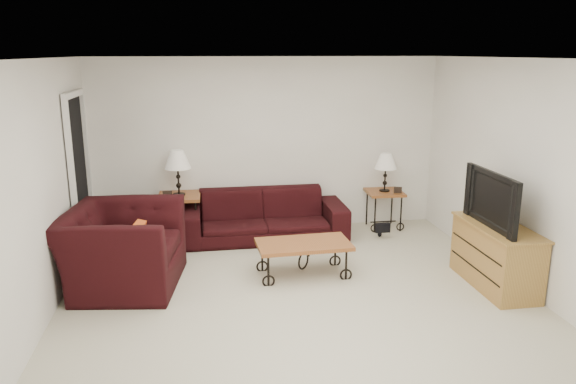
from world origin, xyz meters
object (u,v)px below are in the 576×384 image
at_px(backpack, 380,223).
at_px(lamp_left, 178,173).
at_px(coffee_table, 303,259).
at_px(side_table_right, 384,209).
at_px(armchair, 123,248).
at_px(sofa, 264,215).
at_px(lamp_right, 385,172).
at_px(side_table_left, 180,217).
at_px(television, 500,199).
at_px(tv_stand, 496,256).

bearing_deg(backpack, lamp_left, 152.60).
bearing_deg(coffee_table, side_table_right, 46.11).
bearing_deg(side_table_right, armchair, -156.78).
height_order(sofa, lamp_right, lamp_right).
distance_m(side_table_left, armchair, 1.64).
relative_size(side_table_right, lamp_right, 1.00).
bearing_deg(lamp_right, sofa, -174.35).
distance_m(side_table_right, television, 2.39).
bearing_deg(sofa, lamp_right, 5.65).
height_order(side_table_left, armchair, armchair).
distance_m(lamp_right, coffee_table, 2.29).
height_order(side_table_left, tv_stand, tv_stand).
bearing_deg(lamp_right, side_table_left, 180.00).
bearing_deg(backpack, coffee_table, -157.77).
bearing_deg(backpack, armchair, 179.22).
relative_size(tv_stand, backpack, 2.82).
height_order(lamp_right, tv_stand, lamp_right).
xyz_separation_m(side_table_right, lamp_right, (0.00, 0.00, 0.57)).
xyz_separation_m(tv_stand, television, (-0.02, 0.00, 0.66)).
distance_m(side_table_left, backpack, 2.82).
relative_size(sofa, lamp_left, 3.64).
relative_size(lamp_left, backpack, 1.51).
distance_m(coffee_table, armchair, 2.06).
height_order(sofa, armchair, armchair).
relative_size(lamp_right, coffee_table, 0.52).
relative_size(armchair, television, 1.29).
relative_size(television, backpack, 2.53).
relative_size(armchair, tv_stand, 1.15).
distance_m(side_table_right, lamp_left, 3.05).
height_order(side_table_left, backpack, side_table_left).
distance_m(lamp_left, coffee_table, 2.27).
bearing_deg(lamp_left, side_table_right, 0.00).
bearing_deg(lamp_left, tv_stand, -32.28).
xyz_separation_m(lamp_right, armchair, (-3.57, -1.53, -0.41)).
height_order(coffee_table, backpack, backpack).
relative_size(sofa, backpack, 5.50).
height_order(lamp_right, armchair, lamp_right).
bearing_deg(lamp_left, side_table_left, 0.00).
bearing_deg(lamp_right, side_table_right, 0.00).
bearing_deg(side_table_left, sofa, -8.85).
distance_m(lamp_left, tv_stand, 4.20).
relative_size(side_table_left, tv_stand, 0.54).
bearing_deg(side_table_right, sofa, -174.35).
relative_size(side_table_right, television, 0.54).
xyz_separation_m(sofa, lamp_left, (-1.16, 0.18, 0.61)).
bearing_deg(television, side_table_right, -166.85).
distance_m(lamp_right, television, 2.29).
bearing_deg(lamp_right, tv_stand, -76.36).
relative_size(lamp_right, tv_stand, 0.48).
xyz_separation_m(side_table_right, backpack, (-0.18, -0.40, -0.07)).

